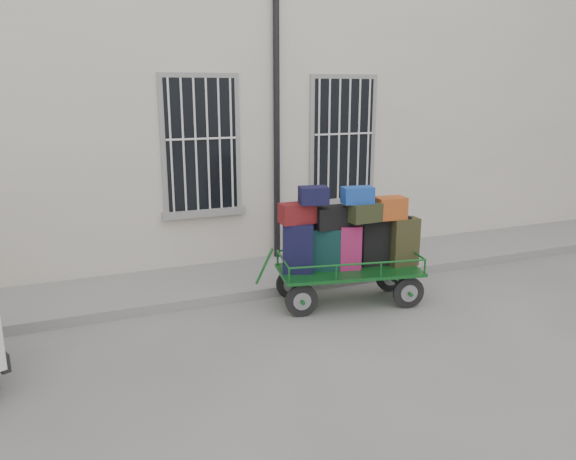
# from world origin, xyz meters

# --- Properties ---
(ground) EXTENTS (80.00, 80.00, 0.00)m
(ground) POSITION_xyz_m (0.00, 0.00, 0.00)
(ground) COLOR slate
(ground) RESTS_ON ground
(building) EXTENTS (24.00, 5.15, 6.00)m
(building) POSITION_xyz_m (0.00, 5.50, 3.00)
(building) COLOR beige
(building) RESTS_ON ground
(sidewalk) EXTENTS (24.00, 1.70, 0.15)m
(sidewalk) POSITION_xyz_m (0.00, 2.20, 0.07)
(sidewalk) COLOR gray
(sidewalk) RESTS_ON ground
(luggage_cart) EXTENTS (2.53, 1.34, 1.82)m
(luggage_cart) POSITION_xyz_m (1.20, 0.70, 0.95)
(luggage_cart) COLOR black
(luggage_cart) RESTS_ON ground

